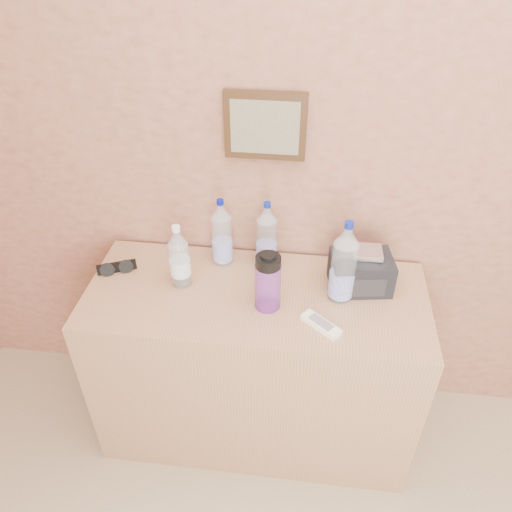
# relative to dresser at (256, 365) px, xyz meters

# --- Properties ---
(picture_frame) EXTENTS (0.30, 0.03, 0.25)m
(picture_frame) POSITION_rel_dresser_xyz_m (0.00, 0.27, 0.98)
(picture_frame) COLOR #382311
(picture_frame) RESTS_ON room_shell
(dresser) EXTENTS (1.33, 0.55, 0.83)m
(dresser) POSITION_rel_dresser_xyz_m (0.00, 0.00, 0.00)
(dresser) COLOR tan
(dresser) RESTS_ON ground
(pet_large_b) EXTENTS (0.08, 0.08, 0.30)m
(pet_large_b) POSITION_rel_dresser_xyz_m (-0.16, 0.19, 0.55)
(pet_large_b) COLOR white
(pet_large_b) RESTS_ON dresser
(pet_large_c) EXTENTS (0.08, 0.08, 0.30)m
(pet_large_c) POSITION_rel_dresser_xyz_m (0.02, 0.20, 0.55)
(pet_large_c) COLOR silver
(pet_large_c) RESTS_ON dresser
(pet_large_d) EXTENTS (0.09, 0.09, 0.34)m
(pet_large_d) POSITION_rel_dresser_xyz_m (0.32, 0.03, 0.57)
(pet_large_d) COLOR silver
(pet_large_d) RESTS_ON dresser
(pet_small) EXTENTS (0.08, 0.08, 0.27)m
(pet_small) POSITION_rel_dresser_xyz_m (-0.30, 0.03, 0.53)
(pet_small) COLOR white
(pet_small) RESTS_ON dresser
(nalgene_bottle) EXTENTS (0.10, 0.10, 0.24)m
(nalgene_bottle) POSITION_rel_dresser_xyz_m (0.05, -0.06, 0.53)
(nalgene_bottle) COLOR purple
(nalgene_bottle) RESTS_ON dresser
(sunglasses) EXTENTS (0.17, 0.12, 0.04)m
(sunglasses) POSITION_rel_dresser_xyz_m (-0.58, 0.07, 0.44)
(sunglasses) COLOR black
(sunglasses) RESTS_ON dresser
(ac_remote) EXTENTS (0.15, 0.14, 0.02)m
(ac_remote) POSITION_rel_dresser_xyz_m (0.25, -0.15, 0.43)
(ac_remote) COLOR silver
(ac_remote) RESTS_ON dresser
(toiletry_bag) EXTENTS (0.25, 0.20, 0.16)m
(toiletry_bag) POSITION_rel_dresser_xyz_m (0.40, 0.10, 0.49)
(toiletry_bag) COLOR black
(toiletry_bag) RESTS_ON dresser
(foil_packet) EXTENTS (0.11, 0.09, 0.02)m
(foil_packet) POSITION_rel_dresser_xyz_m (0.41, 0.10, 0.58)
(foil_packet) COLOR silver
(foil_packet) RESTS_ON toiletry_bag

